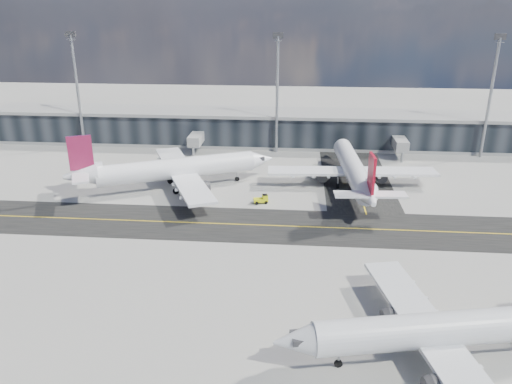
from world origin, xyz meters
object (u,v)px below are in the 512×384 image
airliner_redtail (353,169)px  airliner_near (448,329)px  baggage_tug (262,199)px  airliner_af (174,169)px  service_van (312,172)px

airliner_redtail → airliner_near: airliner_redtail is taller
airliner_redtail → baggage_tug: 20.49m
airliner_af → baggage_tug: bearing=46.5°
airliner_near → service_van: 60.35m
airliner_af → service_van: bearing=86.5°
airliner_redtail → service_van: bearing=134.3°
airliner_near → baggage_tug: size_ratio=12.77×
airliner_redtail → baggage_tug: size_ratio=14.00×
airliner_af → service_van: airliner_af is taller
airliner_af → airliner_near: 63.35m
airliner_near → airliner_redtail: bearing=-6.3°
airliner_redtail → airliner_near: (4.99, -51.57, -0.33)m
airliner_af → airliner_near: size_ratio=1.09×
airliner_near → service_van: bearing=0.7°
airliner_af → airliner_redtail: size_ratio=0.99×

